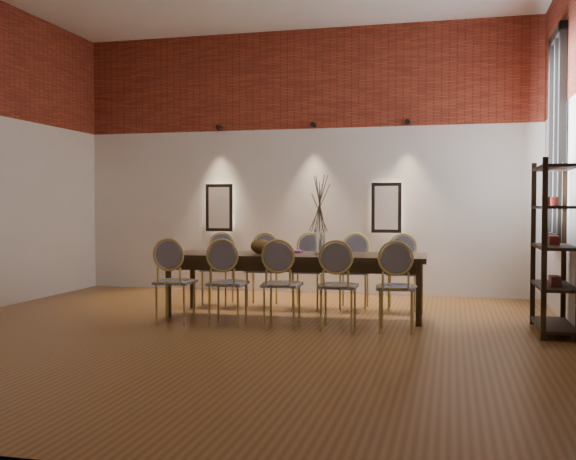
% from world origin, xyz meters
% --- Properties ---
extents(floor, '(7.00, 7.00, 0.02)m').
position_xyz_m(floor, '(0.00, 0.00, -0.01)').
color(floor, brown).
rests_on(floor, ground).
extents(wall_back, '(7.00, 0.10, 4.00)m').
position_xyz_m(wall_back, '(0.00, 3.55, 2.00)').
color(wall_back, silver).
rests_on(wall_back, ground).
extents(wall_front, '(7.00, 0.10, 4.00)m').
position_xyz_m(wall_front, '(0.00, -3.55, 2.00)').
color(wall_front, silver).
rests_on(wall_front, ground).
extents(brick_band_back, '(7.00, 0.02, 1.50)m').
position_xyz_m(brick_band_back, '(0.00, 3.48, 3.25)').
color(brick_band_back, maroon).
rests_on(brick_band_back, ground).
extents(niche_left, '(0.36, 0.06, 0.66)m').
position_xyz_m(niche_left, '(-1.30, 3.45, 1.30)').
color(niche_left, '#FFEAC6').
rests_on(niche_left, wall_back).
extents(niche_right, '(0.36, 0.06, 0.66)m').
position_xyz_m(niche_right, '(1.30, 3.45, 1.30)').
color(niche_right, '#FFEAC6').
rests_on(niche_right, wall_back).
extents(spot_fixture_left, '(0.08, 0.10, 0.08)m').
position_xyz_m(spot_fixture_left, '(-1.30, 3.42, 2.55)').
color(spot_fixture_left, black).
rests_on(spot_fixture_left, wall_back).
extents(spot_fixture_mid, '(0.08, 0.10, 0.08)m').
position_xyz_m(spot_fixture_mid, '(0.20, 3.42, 2.55)').
color(spot_fixture_mid, black).
rests_on(spot_fixture_mid, wall_back).
extents(spot_fixture_right, '(0.08, 0.10, 0.08)m').
position_xyz_m(spot_fixture_right, '(1.60, 3.42, 2.55)').
color(spot_fixture_right, black).
rests_on(spot_fixture_right, wall_back).
extents(window_glass, '(0.02, 0.78, 2.38)m').
position_xyz_m(window_glass, '(3.46, 2.00, 2.15)').
color(window_glass, silver).
rests_on(window_glass, wall_right).
extents(window_frame, '(0.08, 0.90, 2.50)m').
position_xyz_m(window_frame, '(3.44, 2.00, 2.15)').
color(window_frame, black).
rests_on(window_frame, wall_right).
extents(window_mullion, '(0.06, 0.06, 2.40)m').
position_xyz_m(window_mullion, '(3.44, 2.00, 2.15)').
color(window_mullion, black).
rests_on(window_mullion, wall_right).
extents(dining_table, '(3.11, 1.09, 0.75)m').
position_xyz_m(dining_table, '(0.42, 1.31, 0.38)').
color(dining_table, '#352513').
rests_on(dining_table, floor).
extents(chair_near_a, '(0.45, 0.45, 0.94)m').
position_xyz_m(chair_near_a, '(-0.79, 0.49, 0.47)').
color(chair_near_a, tan).
rests_on(chair_near_a, floor).
extents(chair_near_b, '(0.45, 0.45, 0.94)m').
position_xyz_m(chair_near_b, '(-0.17, 0.51, 0.47)').
color(chair_near_b, tan).
rests_on(chair_near_b, floor).
extents(chair_near_c, '(0.45, 0.45, 0.94)m').
position_xyz_m(chair_near_c, '(0.44, 0.53, 0.47)').
color(chair_near_c, tan).
rests_on(chair_near_c, floor).
extents(chair_near_d, '(0.45, 0.45, 0.94)m').
position_xyz_m(chair_near_d, '(1.06, 0.55, 0.47)').
color(chair_near_d, tan).
rests_on(chair_near_d, floor).
extents(chair_near_e, '(0.45, 0.45, 0.94)m').
position_xyz_m(chair_near_e, '(1.68, 0.57, 0.47)').
color(chair_near_e, tan).
rests_on(chair_near_e, floor).
extents(chair_far_a, '(0.45, 0.45, 0.94)m').
position_xyz_m(chair_far_a, '(-0.84, 2.05, 0.47)').
color(chair_far_a, tan).
rests_on(chair_far_a, floor).
extents(chair_far_b, '(0.45, 0.45, 0.94)m').
position_xyz_m(chair_far_b, '(-0.22, 2.06, 0.47)').
color(chair_far_b, tan).
rests_on(chair_far_b, floor).
extents(chair_far_c, '(0.45, 0.45, 0.94)m').
position_xyz_m(chair_far_c, '(0.40, 2.08, 0.47)').
color(chair_far_c, tan).
rests_on(chair_far_c, floor).
extents(chair_far_d, '(0.45, 0.45, 0.94)m').
position_xyz_m(chair_far_d, '(1.01, 2.10, 0.47)').
color(chair_far_d, tan).
rests_on(chair_far_d, floor).
extents(chair_far_e, '(0.45, 0.45, 0.94)m').
position_xyz_m(chair_far_e, '(1.63, 2.12, 0.47)').
color(chair_far_e, tan).
rests_on(chair_far_e, floor).
extents(vase, '(0.14, 0.14, 0.30)m').
position_xyz_m(vase, '(0.71, 1.32, 0.90)').
color(vase, silver).
rests_on(vase, dining_table).
extents(dried_branches, '(0.50, 0.50, 0.70)m').
position_xyz_m(dried_branches, '(0.71, 1.32, 1.35)').
color(dried_branches, '#473B2C').
rests_on(dried_branches, vase).
extents(bowl, '(0.24, 0.24, 0.18)m').
position_xyz_m(bowl, '(-0.01, 1.25, 0.84)').
color(bowl, brown).
rests_on(bowl, dining_table).
extents(book, '(0.27, 0.19, 0.03)m').
position_xyz_m(book, '(0.32, 1.48, 0.77)').
color(book, '#962D89').
rests_on(book, dining_table).
extents(shelving_rack, '(0.38, 1.00, 1.80)m').
position_xyz_m(shelving_rack, '(3.28, 0.89, 0.90)').
color(shelving_rack, black).
rests_on(shelving_rack, floor).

